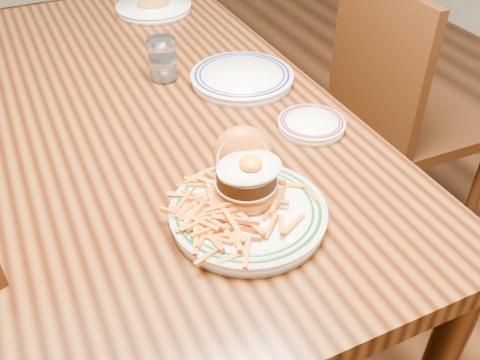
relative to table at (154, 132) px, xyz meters
name	(u,v)px	position (x,y,z in m)	size (l,w,h in m)	color
floor	(174,297)	(0.00, 0.00, -0.66)	(6.00, 6.00, 0.00)	black
table	(154,132)	(0.00, 0.00, 0.00)	(0.85, 1.60, 0.75)	black
chair_right	(399,111)	(0.84, 0.01, -0.16)	(0.45, 0.45, 0.94)	#381F0B
main_plate	(247,199)	(0.04, -0.47, 0.13)	(0.29, 0.31, 0.14)	white
side_plate	(312,124)	(0.30, -0.28, 0.10)	(0.15, 0.16, 0.02)	white
rear_plate	(242,77)	(0.25, -0.01, 0.10)	(0.27, 0.27, 0.03)	white
water_glass	(163,62)	(0.07, 0.10, 0.14)	(0.07, 0.07, 0.11)	white
far_plate	(154,7)	(0.20, 0.57, 0.10)	(0.25, 0.25, 0.05)	white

